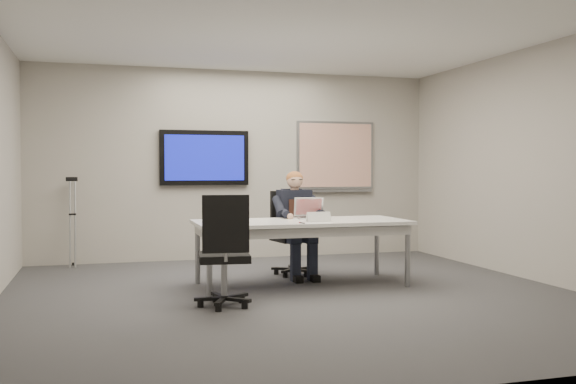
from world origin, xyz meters
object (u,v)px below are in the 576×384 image
object	(u,v)px
conference_table	(301,228)
seated_person	(298,235)
office_chair_near	(224,272)
laptop	(311,213)
office_chair_far	(292,248)

from	to	relation	value
conference_table	seated_person	bearing A→B (deg)	76.72
office_chair_near	laptop	bearing A→B (deg)	-130.85
office_chair_far	laptop	bearing A→B (deg)	-90.33
seated_person	office_chair_far	bearing A→B (deg)	88.89
conference_table	office_chair_near	size ratio (longest dim) A/B	2.22
conference_table	office_chair_near	world-z (taller)	office_chair_near
seated_person	laptop	size ratio (longest dim) A/B	3.41
seated_person	office_chair_near	bearing A→B (deg)	-132.55
seated_person	laptop	world-z (taller)	seated_person
conference_table	office_chair_far	size ratio (longest dim) A/B	2.29
laptop	seated_person	bearing A→B (deg)	115.00
conference_table	seated_person	xyz separation A→B (m)	(0.12, 0.51, -0.13)
office_chair_far	seated_person	xyz separation A→B (m)	(0.01, -0.25, 0.20)
conference_table	laptop	world-z (taller)	laptop
laptop	office_chair_near	bearing A→B (deg)	-128.53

